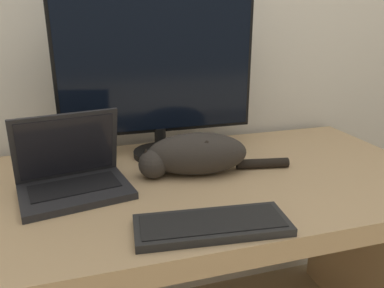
{
  "coord_description": "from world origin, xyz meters",
  "views": [
    {
      "loc": [
        -0.3,
        -0.63,
        1.24
      ],
      "look_at": [
        -0.01,
        0.34,
        0.89
      ],
      "focal_mm": 35.0,
      "sensor_mm": 36.0,
      "label": 1
    }
  ],
  "objects": [
    {
      "name": "monitor",
      "position": [
        -0.05,
        0.61,
        1.06
      ],
      "size": [
        0.67,
        0.19,
        0.54
      ],
      "color": "black",
      "rests_on": "desk"
    },
    {
      "name": "cat",
      "position": [
        0.02,
        0.42,
        0.84
      ],
      "size": [
        0.49,
        0.18,
        0.13
      ],
      "rotation": [
        0.0,
        0.0,
        -0.18
      ],
      "color": "#332D28",
      "rests_on": "desk"
    },
    {
      "name": "wall_back",
      "position": [
        0.0,
        0.82,
        1.3
      ],
      "size": [
        6.4,
        0.06,
        2.6
      ],
      "color": "silver",
      "rests_on": "ground_plane"
    },
    {
      "name": "desk",
      "position": [
        0.0,
        0.38,
        0.61
      ],
      "size": [
        1.55,
        0.76,
        0.77
      ],
      "color": "tan",
      "rests_on": "ground_plane"
    },
    {
      "name": "laptop",
      "position": [
        -0.35,
        0.39,
        0.81
      ],
      "size": [
        0.33,
        0.27,
        0.22
      ],
      "rotation": [
        0.0,
        0.0,
        0.19
      ],
      "color": "#232326",
      "rests_on": "desk"
    },
    {
      "name": "external_keyboard",
      "position": [
        -0.03,
        0.09,
        0.78
      ],
      "size": [
        0.38,
        0.17,
        0.02
      ],
      "rotation": [
        0.0,
        0.0,
        -0.1
      ],
      "color": "black",
      "rests_on": "desk"
    }
  ]
}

